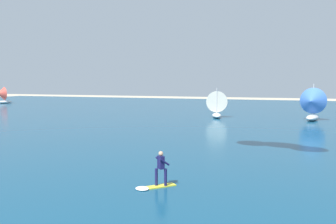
% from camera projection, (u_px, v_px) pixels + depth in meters
% --- Properties ---
extents(ocean, '(160.00, 90.00, 0.10)m').
position_uv_depth(ocean, '(246.00, 116.00, 51.46)').
color(ocean, navy).
rests_on(ocean, ground).
extents(kitesurfer, '(1.76, 1.80, 1.67)m').
position_uv_depth(kitesurfer, '(157.00, 174.00, 16.58)').
color(kitesurfer, yellow).
rests_on(kitesurfer, ocean).
extents(sailboat_far_left, '(3.23, 3.62, 4.06)m').
position_uv_depth(sailboat_far_left, '(1.00, 95.00, 78.21)').
color(sailboat_far_left, white).
rests_on(sailboat_far_left, ocean).
extents(sailboat_heeled_over, '(3.55, 4.07, 4.59)m').
position_uv_depth(sailboat_heeled_over, '(312.00, 104.00, 44.14)').
color(sailboat_heeled_over, silver).
rests_on(sailboat_heeled_over, ocean).
extents(sailboat_mid_right, '(3.15, 3.57, 4.02)m').
position_uv_depth(sailboat_mid_right, '(216.00, 104.00, 48.47)').
color(sailboat_mid_right, white).
rests_on(sailboat_mid_right, ocean).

